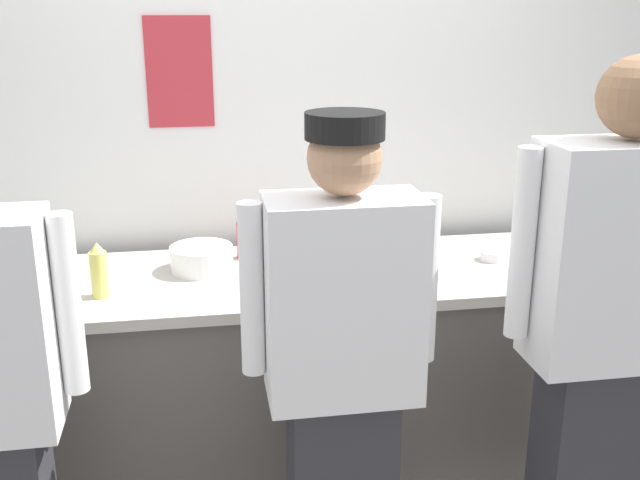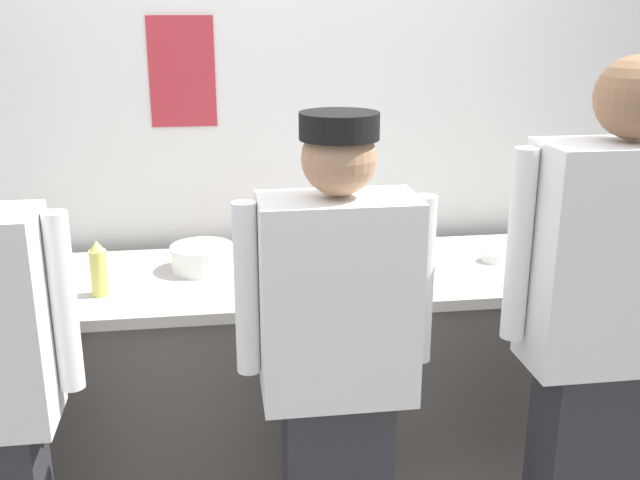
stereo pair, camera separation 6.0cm
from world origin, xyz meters
TOP-DOWN VIEW (x-y plane):
  - wall_back at (-0.00, 0.87)m, footprint 4.64×0.11m
  - prep_counter at (0.00, 0.38)m, footprint 2.96×0.72m
  - chef_center at (0.10, -0.31)m, footprint 0.58×0.24m
  - chef_far_right at (0.90, -0.38)m, footprint 0.63×0.24m
  - plate_stack_front at (-0.29, 0.46)m, footprint 0.24×0.24m
  - plate_stack_rear at (-0.02, 0.22)m, footprint 0.21×0.21m
  - mixing_bowl_steel at (-0.97, 0.38)m, footprint 0.38×0.38m
  - sheet_tray at (0.32, 0.40)m, footprint 0.51×0.36m
  - squeeze_bottle_primary at (-0.64, 0.25)m, footprint 0.06×0.06m
  - squeeze_bottle_secondary at (-0.12, 0.58)m, footprint 0.05×0.05m
  - ramekin_yellow_sauce at (0.84, 0.39)m, footprint 0.09×0.09m
  - ramekin_orange_sauce at (1.00, 0.22)m, footprint 0.09×0.09m
  - chefs_knife at (1.17, 0.52)m, footprint 0.27×0.03m

SIDE VIEW (x-z plane):
  - prep_counter at x=0.00m, z-range 0.00..0.90m
  - chef_center at x=0.10m, z-range 0.05..1.64m
  - chefs_knife at x=1.17m, z-range 0.89..0.91m
  - sheet_tray at x=0.32m, z-range 0.90..0.92m
  - ramekin_yellow_sauce at x=0.84m, z-range 0.90..0.93m
  - ramekin_orange_sauce at x=1.00m, z-range 0.90..0.94m
  - plate_stack_rear at x=-0.02m, z-range 0.90..0.94m
  - chef_far_right at x=0.90m, z-range 0.05..1.79m
  - plate_stack_front at x=-0.29m, z-range 0.90..0.99m
  - mixing_bowl_steel at x=-0.97m, z-range 0.90..1.04m
  - squeeze_bottle_secondary at x=-0.12m, z-range 0.89..1.08m
  - squeeze_bottle_primary at x=-0.64m, z-range 0.89..1.09m
  - wall_back at x=0.00m, z-range 0.00..2.67m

